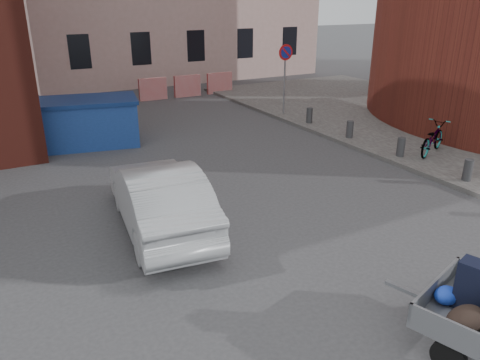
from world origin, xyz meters
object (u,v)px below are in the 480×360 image
silver_car (160,197)px  trailer (474,306)px  bicycle (432,138)px  dumpster (81,122)px

silver_car → trailer: bearing=121.9°
bicycle → dumpster: bearing=31.5°
trailer → dumpster: dumpster is taller
trailer → bicycle: (6.01, 5.80, -0.03)m
trailer → silver_car: 5.83m
trailer → dumpster: (-2.73, 11.96, 0.14)m
trailer → silver_car: (-2.50, 5.26, 0.08)m
dumpster → silver_car: 6.71m
dumpster → trailer: bearing=-65.9°
trailer → silver_car: silver_car is taller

